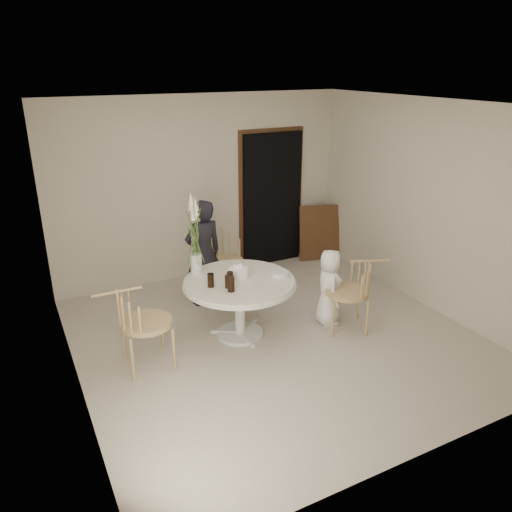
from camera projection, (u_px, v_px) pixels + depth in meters
name	position (u px, v px, depth m)	size (l,w,h in m)	color
ground	(275.00, 337.00, 6.02)	(4.50, 4.50, 0.00)	beige
room_shell	(277.00, 208.00, 5.43)	(4.50, 4.50, 4.50)	white
doorway	(272.00, 200.00, 7.94)	(1.00, 0.10, 2.10)	black
door_trim	(271.00, 196.00, 7.95)	(1.12, 0.03, 2.22)	#53321C
table	(240.00, 289.00, 5.85)	(1.33, 1.33, 0.73)	silver
picture_frame	(319.00, 233.00, 8.29)	(0.68, 0.05, 0.90)	#53321C
chair_far	(225.00, 253.00, 7.13)	(0.55, 0.58, 0.86)	tan
chair_right	(358.00, 284.00, 6.03)	(0.66, 0.64, 0.91)	tan
chair_left	(133.00, 317.00, 5.20)	(0.59, 0.55, 0.96)	tan
girl	(204.00, 253.00, 6.63)	(0.53, 0.35, 1.46)	black
boy	(329.00, 287.00, 6.20)	(0.48, 0.31, 0.98)	white
birthday_cake	(238.00, 273.00, 5.87)	(0.24, 0.24, 0.16)	white
cola_tumbler_a	(228.00, 282.00, 5.59)	(0.07, 0.07, 0.15)	black
cola_tumbler_b	(231.00, 284.00, 5.49)	(0.08, 0.08, 0.17)	black
cola_tumbler_c	(211.00, 280.00, 5.61)	(0.07, 0.07, 0.16)	black
cola_tumbler_d	(230.00, 278.00, 5.66)	(0.07, 0.07, 0.16)	black
plate_stack	(280.00, 273.00, 5.92)	(0.21, 0.21, 0.05)	white
flower_vase	(195.00, 236.00, 5.81)	(0.14, 0.14, 1.01)	silver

